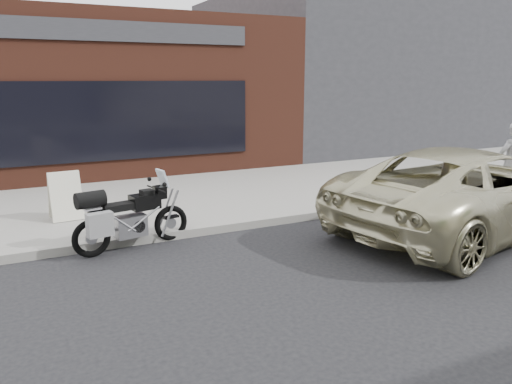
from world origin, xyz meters
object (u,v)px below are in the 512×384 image
at_px(motorcycle, 125,218).
at_px(sandwich_sign, 65,195).
at_px(pedestrian, 511,165).
at_px(minivan, 467,190).

distance_m(motorcycle, sandwich_sign, 2.03).
bearing_deg(pedestrian, minivan, 27.55).
bearing_deg(pedestrian, sandwich_sign, -10.35).
bearing_deg(motorcycle, minivan, -27.80).
height_order(motorcycle, sandwich_sign, motorcycle).
xyz_separation_m(motorcycle, sandwich_sign, (-0.73, 1.89, 0.05)).
xyz_separation_m(motorcycle, pedestrian, (8.03, -0.91, 0.39)).
bearing_deg(sandwich_sign, minivan, -33.63).
distance_m(pedestrian, sandwich_sign, 9.21).
relative_size(motorcycle, pedestrian, 1.06).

